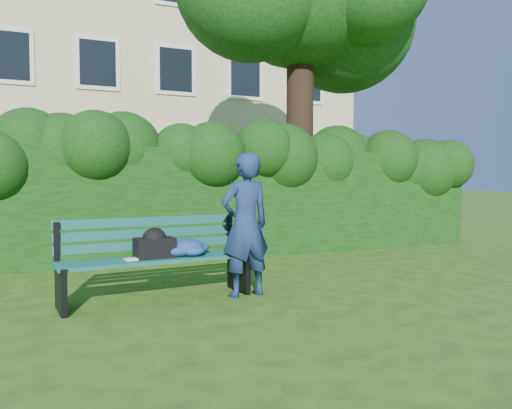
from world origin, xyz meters
name	(u,v)px	position (x,y,z in m)	size (l,w,h in m)	color
ground	(274,278)	(0.00, 0.00, 0.00)	(80.00, 80.00, 0.00)	#224B15
apartment_building	(119,57)	(0.00, 13.99, 6.00)	(16.00, 8.08, 12.00)	#CAC288
hedge	(220,203)	(0.00, 2.20, 0.90)	(10.00, 1.00, 1.80)	black
park_bench	(162,254)	(-1.61, -0.55, 0.50)	(2.10, 0.74, 0.89)	#0F4D44
man_reading	(245,225)	(-0.72, -0.78, 0.80)	(0.59, 0.38, 1.61)	navy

